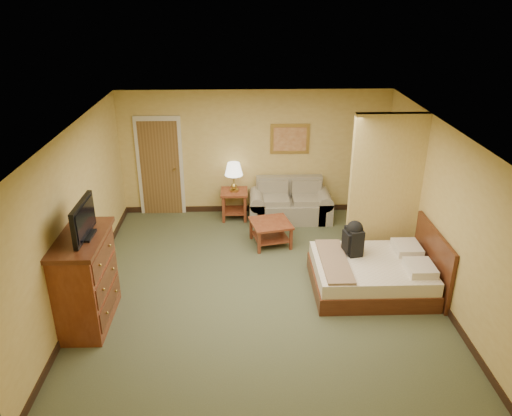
{
  "coord_description": "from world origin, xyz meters",
  "views": [
    {
      "loc": [
        -0.28,
        -6.84,
        4.42
      ],
      "look_at": [
        -0.05,
        0.6,
        1.12
      ],
      "focal_mm": 35.0,
      "sensor_mm": 36.0,
      "label": 1
    }
  ],
  "objects_px": {
    "dresser": "(85,280)",
    "bed": "(375,273)",
    "coffee_table": "(271,228)",
    "loveseat": "(290,206)"
  },
  "relations": [
    {
      "from": "dresser",
      "to": "bed",
      "type": "distance_m",
      "value": 4.38
    },
    {
      "from": "coffee_table",
      "to": "dresser",
      "type": "distance_m",
      "value": 3.58
    },
    {
      "from": "dresser",
      "to": "loveseat",
      "type": "bearing_deg",
      "value": 46.73
    },
    {
      "from": "bed",
      "to": "coffee_table",
      "type": "bearing_deg",
      "value": 135.17
    },
    {
      "from": "loveseat",
      "to": "dresser",
      "type": "xyz_separation_m",
      "value": [
        -3.2,
        -3.39,
        0.41
      ]
    },
    {
      "from": "loveseat",
      "to": "coffee_table",
      "type": "distance_m",
      "value": 1.2
    },
    {
      "from": "loveseat",
      "to": "coffee_table",
      "type": "height_order",
      "value": "loveseat"
    },
    {
      "from": "coffee_table",
      "to": "bed",
      "type": "relative_size",
      "value": 0.44
    },
    {
      "from": "coffee_table",
      "to": "bed",
      "type": "bearing_deg",
      "value": -44.83
    },
    {
      "from": "loveseat",
      "to": "dresser",
      "type": "bearing_deg",
      "value": -133.27
    }
  ]
}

